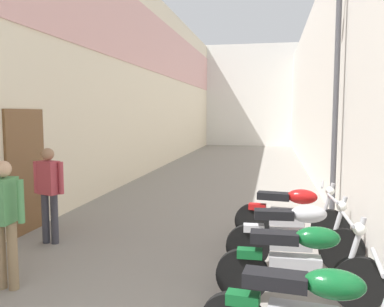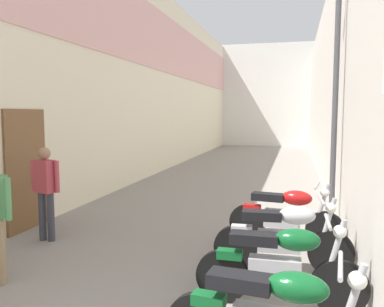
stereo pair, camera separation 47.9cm
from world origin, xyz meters
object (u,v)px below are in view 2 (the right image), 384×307
Objects in this scene: motorcycle_third at (280,264)px; pedestrian_further_down at (45,187)px; motorcycle_fourth at (283,235)px; motorcycle_fifth at (286,214)px; street_lamp at (331,68)px.

motorcycle_third is 1.18× the size of pedestrian_further_down.
motorcycle_fourth is 1.18× the size of pedestrian_further_down.
motorcycle_third is at bearing -90.00° from motorcycle_fourth.
motorcycle_third and motorcycle_fifth have the same top height.
pedestrian_further_down is (-3.87, 0.37, 0.42)m from motorcycle_fourth.
street_lamp is at bearing 72.28° from motorcycle_fourth.
motorcycle_fourth is 1.17m from motorcycle_fifth.
motorcycle_fourth is 1.00× the size of motorcycle_fifth.
pedestrian_further_down is 0.31× the size of street_lamp.
street_lamp reaches higher than motorcycle_third.
motorcycle_fourth is 0.37× the size of street_lamp.
motorcycle_fourth and motorcycle_fifth have the same top height.
street_lamp is at bearing 21.88° from pedestrian_further_down.
pedestrian_further_down is at bearing 174.51° from motorcycle_fourth.
pedestrian_further_down reaches higher than motorcycle_third.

